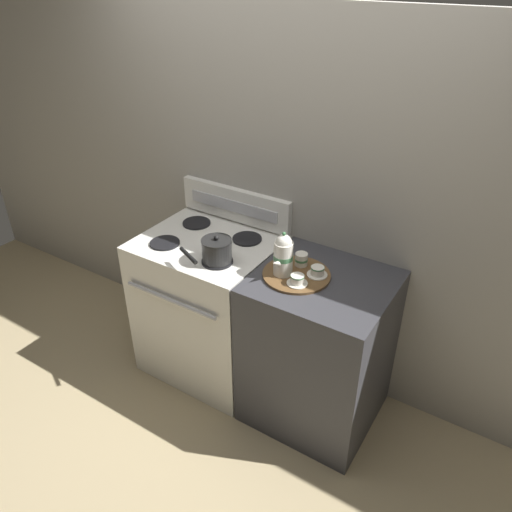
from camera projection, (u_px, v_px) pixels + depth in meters
ground_plane at (258, 382)px, 3.23m from camera, size 6.00×6.00×0.00m
wall_back at (291, 208)px, 2.92m from camera, size 6.00×0.05×2.20m
stove at (210, 306)px, 3.15m from camera, size 0.78×0.69×0.95m
control_panel at (235, 205)px, 3.07m from camera, size 0.77×0.05×0.21m
side_counter at (318, 349)px, 2.81m from camera, size 0.71×0.66×0.94m
saucepan at (216, 250)px, 2.68m from camera, size 0.24×0.28×0.15m
serving_tray at (296, 275)px, 2.60m from camera, size 0.36×0.36×0.01m
teapot at (283, 255)px, 2.54m from camera, size 0.10×0.16×0.24m
teacup_left at (317, 271)px, 2.57m from camera, size 0.11×0.11×0.05m
teacup_right at (297, 280)px, 2.50m from camera, size 0.11×0.11×0.05m
creamer_jug at (301, 259)px, 2.65m from camera, size 0.07×0.07×0.07m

